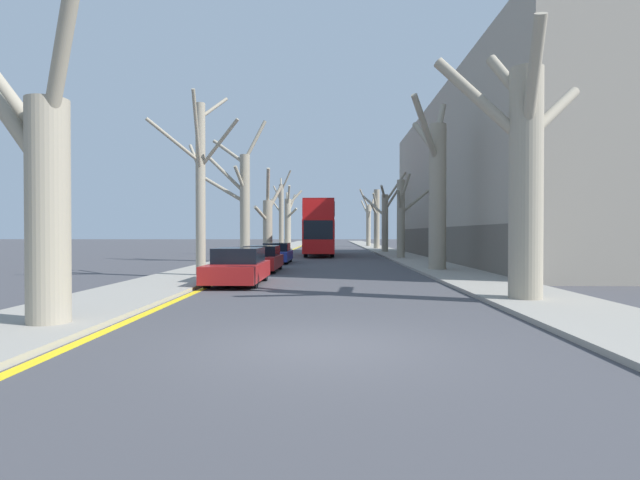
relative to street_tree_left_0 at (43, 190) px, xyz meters
name	(u,v)px	position (x,y,z in m)	size (l,w,h in m)	color
ground_plane	(321,346)	(5.53, -1.44, -2.75)	(300.00, 300.00, 0.00)	#424247
sidewalk_left	(279,249)	(-0.40, 48.56, -2.69)	(3.12, 120.00, 0.12)	gray
sidewalk_right	(380,249)	(11.45, 48.56, -2.69)	(3.12, 120.00, 0.12)	gray
building_facade_right	(504,179)	(18.00, 25.87, 2.98)	(10.08, 35.17, 11.47)	#9E9384
kerb_line_stripe	(294,249)	(1.34, 48.56, -2.74)	(0.24, 120.00, 0.01)	yellow
street_tree_left_0	(43,190)	(0.00, 0.00, 0.00)	(3.47, 2.28, 6.44)	gray
street_tree_left_1	(200,181)	(0.15, 11.31, 1.36)	(3.73, 3.80, 7.95)	gray
street_tree_left_2	(243,200)	(-0.16, 23.24, 1.37)	(4.43, 2.24, 9.46)	gray
street_tree_left_3	(268,222)	(0.07, 34.67, 0.13)	(2.38, 2.94, 7.59)	gray
street_tree_left_4	(281,214)	(0.18, 45.60, 1.31)	(2.58, 2.14, 8.88)	gray
street_tree_left_5	(288,219)	(0.00, 57.12, 1.10)	(2.37, 3.23, 8.24)	gray
street_tree_right_0	(524,169)	(10.97, 3.96, 0.89)	(4.53, 3.40, 7.21)	gray
street_tree_right_1	(436,190)	(10.93, 15.09, 1.30)	(2.31, 3.95, 8.48)	gray
street_tree_right_2	(402,217)	(10.92, 27.03, 0.38)	(2.80, 1.91, 6.23)	gray
street_tree_right_3	(385,218)	(10.98, 38.77, 0.63)	(4.21, 3.94, 7.91)	gray
street_tree_right_4	(376,218)	(11.09, 49.21, 0.95)	(1.50, 4.18, 7.06)	gray
street_tree_right_5	(368,221)	(11.03, 60.77, 0.90)	(3.24, 4.16, 8.06)	gray
double_decker_bus	(320,225)	(4.77, 32.63, -0.17)	(2.46, 10.68, 4.55)	red
parked_car_0	(238,267)	(2.24, 8.70, -2.10)	(1.87, 4.46, 1.35)	maroon
parked_car_1	(262,259)	(2.24, 15.11, -2.13)	(1.76, 4.56, 1.27)	maroon
parked_car_2	(277,253)	(2.24, 21.98, -2.13)	(1.74, 4.56, 1.28)	navy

